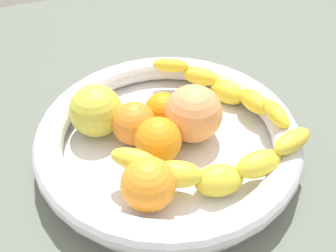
# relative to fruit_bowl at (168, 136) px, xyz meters

# --- Properties ---
(kitchen_counter) EXTENTS (1.20, 1.20, 0.03)m
(kitchen_counter) POSITION_rel_fruit_bowl_xyz_m (0.00, 0.00, -0.04)
(kitchen_counter) COLOR #5F675C
(kitchen_counter) RESTS_ON ground
(fruit_bowl) EXTENTS (0.35, 0.35, 0.05)m
(fruit_bowl) POSITION_rel_fruit_bowl_xyz_m (0.00, 0.00, 0.00)
(fruit_bowl) COLOR white
(fruit_bowl) RESTS_ON kitchen_counter
(banana_draped_left) EXTENTS (0.10, 0.24, 0.06)m
(banana_draped_left) POSITION_rel_fruit_bowl_xyz_m (0.09, 0.02, 0.02)
(banana_draped_left) COLOR yellow
(banana_draped_left) RESTS_ON fruit_bowl
(banana_draped_right) EXTENTS (0.22, 0.13, 0.05)m
(banana_draped_right) POSITION_rel_fruit_bowl_xyz_m (-0.04, 0.11, 0.02)
(banana_draped_right) COLOR yellow
(banana_draped_right) RESTS_ON fruit_bowl
(orange_front) EXTENTS (0.06, 0.06, 0.06)m
(orange_front) POSITION_rel_fruit_bowl_xyz_m (0.08, -0.06, 0.02)
(orange_front) COLOR orange
(orange_front) RESTS_ON fruit_bowl
(orange_mid_left) EXTENTS (0.06, 0.06, 0.06)m
(orange_mid_left) POSITION_rel_fruit_bowl_xyz_m (0.02, -0.02, 0.02)
(orange_mid_left) COLOR orange
(orange_mid_left) RESTS_ON fruit_bowl
(orange_mid_right) EXTENTS (0.05, 0.05, 0.05)m
(orange_mid_right) POSITION_rel_fruit_bowl_xyz_m (-0.04, 0.01, 0.01)
(orange_mid_right) COLOR orange
(orange_mid_right) RESTS_ON fruit_bowl
(orange_rear) EXTENTS (0.06, 0.06, 0.06)m
(orange_rear) POSITION_rel_fruit_bowl_xyz_m (-0.02, -0.04, 0.02)
(orange_rear) COLOR orange
(orange_rear) RESTS_ON fruit_bowl
(peach_blush) EXTENTS (0.08, 0.08, 0.08)m
(peach_blush) POSITION_rel_fruit_bowl_xyz_m (0.00, 0.04, 0.03)
(peach_blush) COLOR #F29D62
(peach_blush) RESTS_ON fruit_bowl
(apple_yellow) EXTENTS (0.07, 0.07, 0.07)m
(apple_yellow) POSITION_rel_fruit_bowl_xyz_m (-0.06, -0.08, 0.03)
(apple_yellow) COLOR #D4CD41
(apple_yellow) RESTS_ON fruit_bowl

